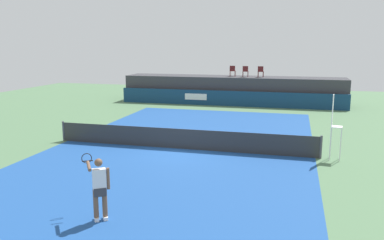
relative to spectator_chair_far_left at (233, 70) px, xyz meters
name	(u,v)px	position (x,y,z in m)	size (l,w,h in m)	color
ground_plane	(197,135)	(0.03, -12.24, -2.69)	(48.00, 48.00, 0.00)	#4C704C
court_inner	(181,149)	(0.03, -15.24, -2.69)	(12.00, 22.00, 0.00)	#1C478C
sponsor_wall	(229,98)	(0.02, -1.75, -2.09)	(18.00, 0.22, 1.20)	navy
spectator_platform	(233,90)	(0.03, 0.06, -1.59)	(18.00, 2.80, 2.20)	#38383D
spectator_chair_far_left	(233,70)	(0.00, 0.00, 0.00)	(0.45, 0.45, 0.89)	#561919
spectator_chair_left	(245,71)	(1.08, -0.23, 0.00)	(0.46, 0.46, 0.89)	#561919
spectator_chair_center	(261,71)	(2.30, -0.20, 0.00)	(0.45, 0.45, 0.89)	#561919
umpire_chair	(334,123)	(6.70, -15.23, -1.11)	(0.50, 0.50, 2.76)	white
tennis_net	(181,139)	(0.03, -15.24, -2.22)	(12.40, 0.02, 0.95)	#2D2D2D
net_post_near	(63,131)	(-6.17, -15.24, -2.19)	(0.10, 0.10, 1.00)	#4C4C51
net_post_far	(321,147)	(6.23, -15.24, -2.19)	(0.10, 0.10, 1.00)	#4C4C51
tennis_player	(99,187)	(-0.03, -23.07, -1.73)	(1.12, 0.98, 1.77)	white
tennis_ball	(117,139)	(-3.65, -14.36, -2.66)	(0.07, 0.07, 0.07)	#D8EA33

